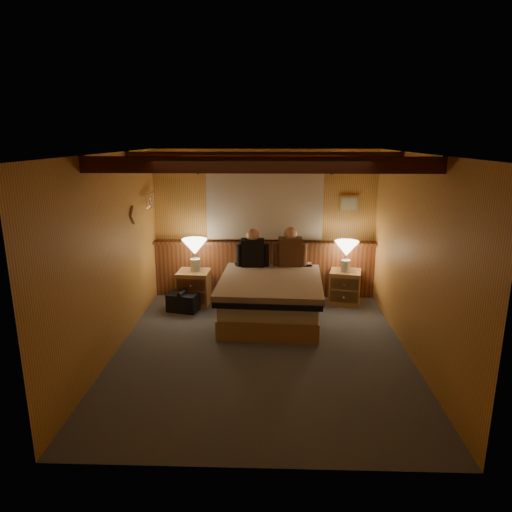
{
  "coord_description": "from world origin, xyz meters",
  "views": [
    {
      "loc": [
        0.1,
        -5.21,
        2.58
      ],
      "look_at": [
        -0.08,
        0.4,
        1.11
      ],
      "focal_mm": 32.0,
      "sensor_mm": 36.0,
      "label": 1
    }
  ],
  "objects_px": {
    "nightstand_right": "(345,287)",
    "duffel_bag": "(183,302)",
    "person_left": "(253,251)",
    "person_right": "(290,250)",
    "nightstand_left": "(194,287)",
    "lamp_right": "(346,250)",
    "bed": "(271,297)",
    "lamp_left": "(195,249)"
  },
  "relations": [
    {
      "from": "person_right",
      "to": "bed",
      "type": "bearing_deg",
      "value": -117.73
    },
    {
      "from": "bed",
      "to": "duffel_bag",
      "type": "xyz_separation_m",
      "value": [
        -1.34,
        0.22,
        -0.18
      ]
    },
    {
      "from": "lamp_left",
      "to": "duffel_bag",
      "type": "xyz_separation_m",
      "value": [
        -0.15,
        -0.34,
        -0.75
      ]
    },
    {
      "from": "person_left",
      "to": "duffel_bag",
      "type": "relative_size",
      "value": 1.23
    },
    {
      "from": "nightstand_left",
      "to": "nightstand_right",
      "type": "distance_m",
      "value": 2.41
    },
    {
      "from": "nightstand_right",
      "to": "lamp_right",
      "type": "xyz_separation_m",
      "value": [
        -0.01,
        -0.03,
        0.6
      ]
    },
    {
      "from": "nightstand_left",
      "to": "nightstand_right",
      "type": "xyz_separation_m",
      "value": [
        2.4,
        0.15,
        -0.01
      ]
    },
    {
      "from": "person_left",
      "to": "nightstand_left",
      "type": "bearing_deg",
      "value": -179.95
    },
    {
      "from": "nightstand_left",
      "to": "person_left",
      "type": "distance_m",
      "value": 1.11
    },
    {
      "from": "bed",
      "to": "person_right",
      "type": "relative_size",
      "value": 2.97
    },
    {
      "from": "person_left",
      "to": "person_right",
      "type": "height_order",
      "value": "person_right"
    },
    {
      "from": "duffel_bag",
      "to": "nightstand_right",
      "type": "bearing_deg",
      "value": 24.67
    },
    {
      "from": "bed",
      "to": "nightstand_left",
      "type": "distance_m",
      "value": 1.33
    },
    {
      "from": "nightstand_right",
      "to": "nightstand_left",
      "type": "bearing_deg",
      "value": -164.48
    },
    {
      "from": "nightstand_right",
      "to": "lamp_right",
      "type": "height_order",
      "value": "lamp_right"
    },
    {
      "from": "nightstand_left",
      "to": "lamp_right",
      "type": "relative_size",
      "value": 1.11
    },
    {
      "from": "nightstand_right",
      "to": "person_left",
      "type": "relative_size",
      "value": 0.89
    },
    {
      "from": "lamp_right",
      "to": "person_right",
      "type": "height_order",
      "value": "person_right"
    },
    {
      "from": "bed",
      "to": "lamp_right",
      "type": "distance_m",
      "value": 1.45
    },
    {
      "from": "person_right",
      "to": "duffel_bag",
      "type": "bearing_deg",
      "value": -168.35
    },
    {
      "from": "nightstand_left",
      "to": "bed",
      "type": "bearing_deg",
      "value": -21.44
    },
    {
      "from": "bed",
      "to": "lamp_left",
      "type": "height_order",
      "value": "lamp_left"
    },
    {
      "from": "person_left",
      "to": "lamp_right",
      "type": "bearing_deg",
      "value": 2.23
    },
    {
      "from": "lamp_left",
      "to": "lamp_right",
      "type": "relative_size",
      "value": 1.05
    },
    {
      "from": "bed",
      "to": "person_left",
      "type": "height_order",
      "value": "person_left"
    },
    {
      "from": "bed",
      "to": "person_right",
      "type": "distance_m",
      "value": 0.88
    },
    {
      "from": "bed",
      "to": "lamp_right",
      "type": "height_order",
      "value": "lamp_right"
    },
    {
      "from": "lamp_right",
      "to": "lamp_left",
      "type": "bearing_deg",
      "value": -177.6
    },
    {
      "from": "bed",
      "to": "person_left",
      "type": "bearing_deg",
      "value": 119.72
    },
    {
      "from": "nightstand_left",
      "to": "nightstand_right",
      "type": "height_order",
      "value": "nightstand_left"
    },
    {
      "from": "nightstand_left",
      "to": "person_right",
      "type": "bearing_deg",
      "value": 5.45
    },
    {
      "from": "nightstand_right",
      "to": "duffel_bag",
      "type": "bearing_deg",
      "value": -157.5
    },
    {
      "from": "nightstand_left",
      "to": "nightstand_right",
      "type": "bearing_deg",
      "value": 6.12
    },
    {
      "from": "lamp_right",
      "to": "person_left",
      "type": "height_order",
      "value": "person_left"
    },
    {
      "from": "lamp_left",
      "to": "bed",
      "type": "bearing_deg",
      "value": -25.35
    },
    {
      "from": "nightstand_left",
      "to": "person_right",
      "type": "xyz_separation_m",
      "value": [
        1.51,
        0.08,
        0.61
      ]
    },
    {
      "from": "nightstand_right",
      "to": "person_left",
      "type": "distance_m",
      "value": 1.6
    },
    {
      "from": "lamp_right",
      "to": "person_left",
      "type": "relative_size",
      "value": 0.78
    },
    {
      "from": "bed",
      "to": "nightstand_right",
      "type": "relative_size",
      "value": 3.43
    },
    {
      "from": "person_right",
      "to": "duffel_bag",
      "type": "height_order",
      "value": "person_right"
    },
    {
      "from": "nightstand_left",
      "to": "person_right",
      "type": "height_order",
      "value": "person_right"
    },
    {
      "from": "bed",
      "to": "duffel_bag",
      "type": "height_order",
      "value": "bed"
    }
  ]
}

